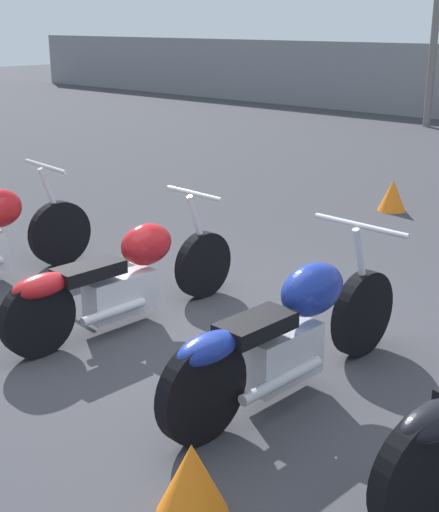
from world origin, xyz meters
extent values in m
plane|color=#38383D|center=(0.00, 0.00, 0.00)|extent=(60.00, 60.00, 0.00)
cylinder|color=black|center=(-2.28, 0.57, 0.31)|extent=(0.17, 0.63, 0.62)
cylinder|color=silver|center=(-2.29, 0.47, 0.97)|extent=(0.73, 0.12, 0.04)
cylinder|color=silver|center=(-2.28, 0.52, 0.64)|extent=(0.08, 0.26, 0.64)
cylinder|color=black|center=(-0.69, 0.88, 0.28)|extent=(0.12, 0.57, 0.56)
cylinder|color=black|center=(-0.76, -0.71, 0.28)|extent=(0.12, 0.57, 0.56)
cube|color=silver|center=(-0.73, 0.01, 0.25)|extent=(0.22, 0.58, 0.31)
ellipsoid|color=red|center=(-0.72, 0.28, 0.60)|extent=(0.29, 0.46, 0.32)
cube|color=black|center=(-0.74, -0.26, 0.51)|extent=(0.26, 0.53, 0.10)
ellipsoid|color=red|center=(-0.76, -0.66, 0.51)|extent=(0.22, 0.45, 0.16)
cylinder|color=silver|center=(-0.70, 0.78, 0.91)|extent=(0.62, 0.06, 0.04)
cylinder|color=silver|center=(-0.69, 0.83, 0.60)|extent=(0.06, 0.24, 0.62)
cylinder|color=silver|center=(-0.62, -0.16, 0.20)|extent=(0.09, 0.56, 0.07)
cylinder|color=black|center=(0.88, 0.83, 0.30)|extent=(0.13, 0.61, 0.61)
cylinder|color=black|center=(0.81, -0.71, 0.30)|extent=(0.13, 0.61, 0.61)
cube|color=silver|center=(0.85, -0.02, 0.27)|extent=(0.23, 0.56, 0.33)
ellipsoid|color=navy|center=(0.86, 0.24, 0.64)|extent=(0.31, 0.53, 0.33)
cube|color=black|center=(0.83, -0.28, 0.56)|extent=(0.26, 0.51, 0.10)
ellipsoid|color=navy|center=(0.82, -0.66, 0.55)|extent=(0.22, 0.45, 0.16)
cylinder|color=silver|center=(0.88, 0.73, 0.96)|extent=(0.72, 0.07, 0.04)
cylinder|color=silver|center=(0.88, 0.78, 0.63)|extent=(0.06, 0.25, 0.64)
cylinder|color=silver|center=(0.96, -0.18, 0.21)|extent=(0.10, 0.69, 0.07)
cylinder|color=black|center=(2.06, -0.59, 0.31)|extent=(0.23, 0.63, 0.62)
ellipsoid|color=black|center=(2.07, -0.54, 0.56)|extent=(0.29, 0.47, 0.16)
cone|color=orange|center=(-0.95, 4.53, 0.19)|extent=(0.34, 0.34, 0.39)
cone|color=orange|center=(1.20, -1.19, 0.19)|extent=(0.35, 0.35, 0.37)
camera|label=1|loc=(3.22, -3.21, 2.23)|focal=50.00mm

